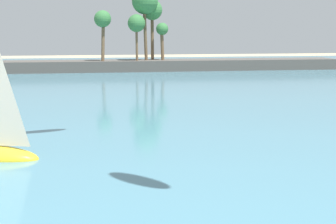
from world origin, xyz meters
The scene contains 2 objects.
sea centered at (0.00, 61.60, 0.03)m, with size 220.00×110.79×0.06m, color teal.
palm_headland centered at (-3.98, 76.90, 3.71)m, with size 80.30×6.01×13.39m.
Camera 1 is at (-2.34, -7.00, 6.89)m, focal length 54.79 mm.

